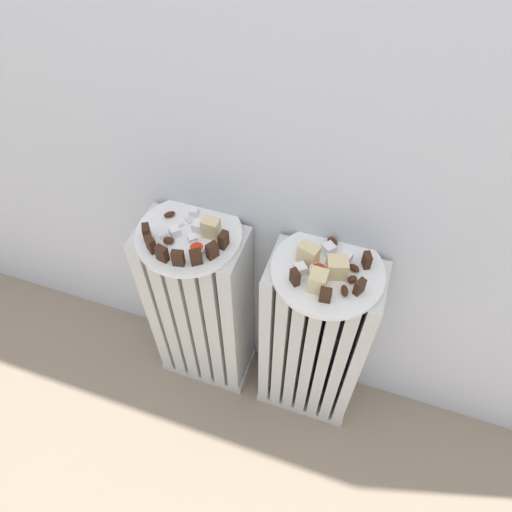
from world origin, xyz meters
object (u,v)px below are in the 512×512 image
object	(u,v)px
jam_bowl_left	(197,249)
jam_bowl_right	(318,272)
radiator_right	(313,344)
radiator_left	(202,311)
plate_left	(189,235)
fork	(180,226)
plate_right	(328,271)

from	to	relation	value
jam_bowl_left	jam_bowl_right	xyz separation A→B (m)	(0.28, 0.03, 0.00)
radiator_right	jam_bowl_right	size ratio (longest dim) A/B	16.05
radiator_left	radiator_right	bearing A→B (deg)	-0.00
plate_left	jam_bowl_right	xyz separation A→B (m)	(0.32, -0.02, 0.02)
plate_left	jam_bowl_left	world-z (taller)	jam_bowl_left
radiator_right	fork	bearing A→B (deg)	177.71
jam_bowl_left	fork	distance (m)	0.10
plate_right	jam_bowl_left	size ratio (longest dim) A/B	7.04
radiator_left	fork	distance (m)	0.34
jam_bowl_right	fork	bearing A→B (deg)	173.87
jam_bowl_left	jam_bowl_right	world-z (taller)	jam_bowl_right
jam_bowl_left	radiator_right	bearing A→B (deg)	9.39
jam_bowl_right	jam_bowl_left	bearing A→B (deg)	-174.64
radiator_left	plate_right	world-z (taller)	plate_right
radiator_right	jam_bowl_right	bearing A→B (deg)	-128.15
radiator_left	jam_bowl_right	bearing A→B (deg)	-4.06
jam_bowl_left	radiator_left	bearing A→B (deg)	131.77
radiator_right	plate_right	xyz separation A→B (m)	(0.00, 0.00, 0.34)
radiator_right	fork	xyz separation A→B (m)	(-0.37, 0.01, 0.34)
fork	jam_bowl_left	bearing A→B (deg)	-41.70
plate_left	plate_right	size ratio (longest dim) A/B	1.00
radiator_right	jam_bowl_left	distance (m)	0.46
plate_left	plate_right	distance (m)	0.34
plate_right	jam_bowl_left	distance (m)	0.30
plate_right	jam_bowl_right	xyz separation A→B (m)	(-0.02, -0.02, 0.02)
jam_bowl_right	radiator_left	bearing A→B (deg)	175.94
jam_bowl_left	fork	xyz separation A→B (m)	(-0.07, 0.06, -0.01)
radiator_left	plate_right	size ratio (longest dim) A/B	2.53
fork	plate_right	bearing A→B (deg)	-2.29
radiator_right	plate_left	size ratio (longest dim) A/B	2.53
jam_bowl_right	plate_right	bearing A→B (deg)	51.85
radiator_right	jam_bowl_right	world-z (taller)	jam_bowl_right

